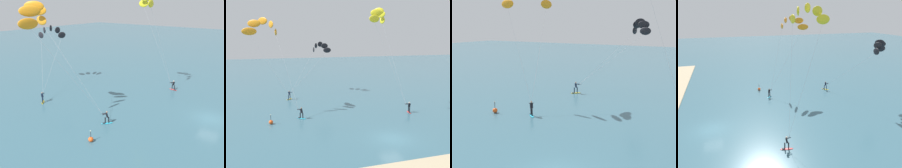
# 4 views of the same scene
# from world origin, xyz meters

# --- Properties ---
(ground_plane) EXTENTS (240.00, 240.00, 0.00)m
(ground_plane) POSITION_xyz_m (0.00, 0.00, 0.00)
(ground_plane) COLOR #386070
(kitesurfer_nearshore) EXTENTS (6.35, 6.74, 16.04)m
(kitesurfer_nearshore) POSITION_xyz_m (3.69, 11.94, 14.24)
(kitesurfer_nearshore) COLOR red
(kitesurfer_nearshore) RESTS_ON ground
(kitesurfer_mid_water) EXTENTS (8.41, 9.24, 14.53)m
(kitesurfer_mid_water) POSITION_xyz_m (-13.66, 15.85, 12.73)
(kitesurfer_mid_water) COLOR #23ADD1
(kitesurfer_mid_water) RESTS_ON ground
(kitesurfer_far_out) EXTENTS (9.98, 8.78, 10.70)m
(kitesurfer_far_out) POSITION_xyz_m (-2.75, 27.52, 9.14)
(kitesurfer_far_out) COLOR yellow
(kitesurfer_far_out) RESTS_ON ground
(marker_buoy) EXTENTS (0.56, 0.56, 1.38)m
(marker_buoy) POSITION_xyz_m (-13.39, 8.91, 0.30)
(marker_buoy) COLOR #EA5119
(marker_buoy) RESTS_ON ground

